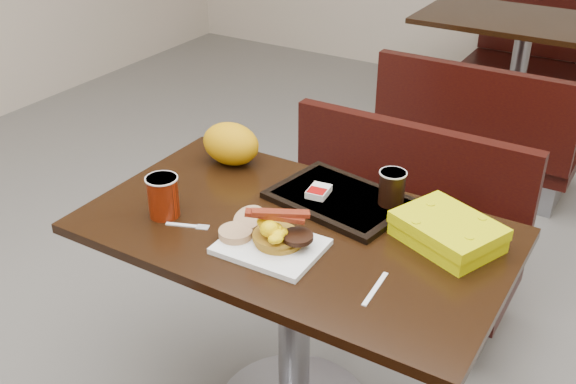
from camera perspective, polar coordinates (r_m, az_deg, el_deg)
The scene contains 22 objects.
table_near at distance 2.13m, azimuth 0.53°, elevation -11.47°, with size 1.20×0.70×0.75m, color black, non-canonical shape.
bench_near_n at distance 2.65m, azimuth 8.31°, elevation -3.12°, with size 1.00×0.46×0.72m, color black, non-canonical shape.
table_far at distance 4.31m, azimuth 18.76°, elevation 8.87°, with size 1.20×0.70×0.75m, color black, non-canonical shape.
bench_far_s at distance 3.67m, azimuth 15.96°, elevation 5.59°, with size 1.00×0.46×0.72m, color black, non-canonical shape.
bench_far_n at distance 4.97m, azimuth 20.80°, elevation 10.95°, with size 1.00×0.46×0.72m, color black, non-canonical shape.
platter at distance 1.81m, azimuth -1.46°, elevation -4.62°, with size 0.27×0.21×0.02m, color white.
pancake_stack at distance 1.81m, azimuth -0.77°, elevation -3.89°, with size 0.13×0.13×0.03m, color #996B19.
sausage_patty at distance 1.77m, azimuth 0.81°, elevation -3.81°, with size 0.08×0.08×0.01m, color black.
scrambled_eggs at distance 1.77m, azimuth -1.57°, elevation -3.26°, with size 0.09×0.08×0.05m, color yellow.
bacon_strips at distance 1.77m, azimuth -1.12°, elevation -1.97°, with size 0.16×0.07×0.01m, color #420604, non-canonical shape.
muffin_bottom at distance 1.84m, azimuth -4.45°, elevation -3.48°, with size 0.09×0.09×0.02m, color tan.
muffin_top at distance 1.87m, azimuth -3.24°, elevation -2.32°, with size 0.09×0.09×0.02m, color tan.
coffee_cup_near at distance 1.96m, azimuth -10.51°, elevation -0.40°, with size 0.09×0.09×0.12m, color #961E05.
fork at distance 1.94m, azimuth -9.01°, elevation -2.77°, with size 0.13×0.02×0.00m, color white, non-canonical shape.
knife at distance 1.68m, azimuth 7.39°, elevation -8.11°, with size 0.15×0.01×0.00m, color white.
condiment_syrup at distance 1.93m, azimuth -0.73°, elevation -2.31°, with size 0.05×0.03×0.01m, color #C06108.
condiment_ketchup at distance 1.94m, azimuth 3.22°, elevation -2.22°, with size 0.05×0.03×0.01m, color #8C0504.
tray at distance 2.03m, azimuth 4.42°, elevation -0.59°, with size 0.40×0.28×0.02m, color black.
hashbrown_sleeve_left at distance 2.03m, azimuth 2.61°, elevation 0.04°, with size 0.06×0.08×0.02m, color silver.
coffee_cup_far at distance 1.98m, azimuth 8.78°, elevation 0.33°, with size 0.08×0.08×0.10m, color black.
clamshell at distance 1.87m, azimuth 13.35°, elevation -3.27°, with size 0.27×0.20×0.07m, color #C8CA03.
paper_bag at distance 2.24m, azimuth -4.85°, elevation 4.09°, with size 0.20×0.15×0.14m, color #D08F06.
Camera 1 is at (0.82, -1.39, 1.77)m, focal length 42.05 mm.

